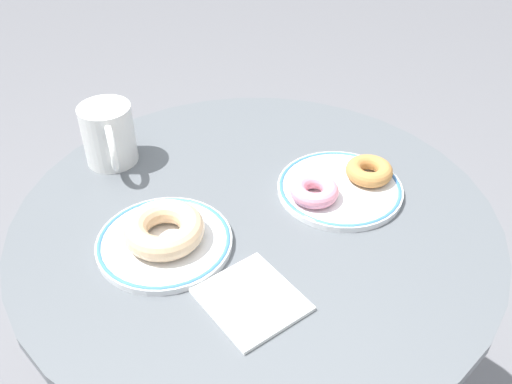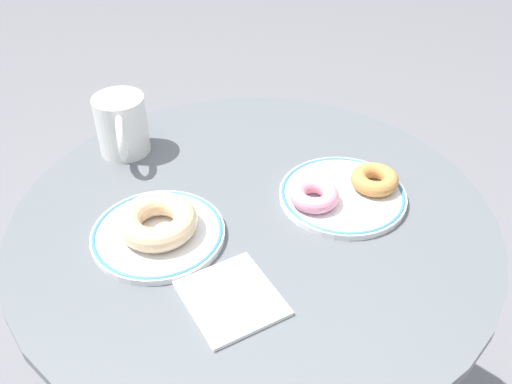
{
  "view_description": "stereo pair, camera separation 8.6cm",
  "coord_description": "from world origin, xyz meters",
  "px_view_note": "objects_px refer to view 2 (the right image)",
  "views": [
    {
      "loc": [
        -0.3,
        -0.58,
        1.29
      ],
      "look_at": [
        0.01,
        0.03,
        0.76
      ],
      "focal_mm": 39.26,
      "sensor_mm": 36.0,
      "label": 1
    },
    {
      "loc": [
        -0.22,
        -0.61,
        1.29
      ],
      "look_at": [
        0.01,
        0.03,
        0.76
      ],
      "focal_mm": 39.26,
      "sensor_mm": 36.0,
      "label": 2
    }
  ],
  "objects_px": {
    "plate_left": "(159,235)",
    "donut_glazed": "(158,223)",
    "cafe_table": "(254,313)",
    "plate_right": "(343,195)",
    "paper_napkin": "(231,298)",
    "coffee_mug": "(122,126)",
    "donut_old_fashioned": "(375,180)",
    "donut_pink_frosted": "(314,195)"
  },
  "relations": [
    {
      "from": "donut_old_fashioned",
      "to": "donut_glazed",
      "type": "bearing_deg",
      "value": 178.56
    },
    {
      "from": "plate_left",
      "to": "donut_glazed",
      "type": "height_order",
      "value": "donut_glazed"
    },
    {
      "from": "plate_left",
      "to": "donut_old_fashioned",
      "type": "relative_size",
      "value": 2.56
    },
    {
      "from": "plate_left",
      "to": "coffee_mug",
      "type": "xyz_separation_m",
      "value": [
        -0.01,
        0.24,
        0.05
      ]
    },
    {
      "from": "plate_left",
      "to": "plate_right",
      "type": "relative_size",
      "value": 0.97
    },
    {
      "from": "cafe_table",
      "to": "donut_glazed",
      "type": "xyz_separation_m",
      "value": [
        -0.14,
        -0.0,
        0.26
      ]
    },
    {
      "from": "plate_left",
      "to": "donut_glazed",
      "type": "bearing_deg",
      "value": 17.26
    },
    {
      "from": "cafe_table",
      "to": "plate_right",
      "type": "relative_size",
      "value": 3.71
    },
    {
      "from": "plate_left",
      "to": "coffee_mug",
      "type": "relative_size",
      "value": 1.46
    },
    {
      "from": "donut_pink_frosted",
      "to": "donut_glazed",
      "type": "bearing_deg",
      "value": 177.01
    },
    {
      "from": "cafe_table",
      "to": "coffee_mug",
      "type": "relative_size",
      "value": 5.59
    },
    {
      "from": "cafe_table",
      "to": "plate_right",
      "type": "xyz_separation_m",
      "value": [
        0.15,
        -0.01,
        0.24
      ]
    },
    {
      "from": "donut_old_fashioned",
      "to": "coffee_mug",
      "type": "distance_m",
      "value": 0.43
    },
    {
      "from": "donut_glazed",
      "to": "donut_pink_frosted",
      "type": "height_order",
      "value": "donut_glazed"
    },
    {
      "from": "donut_glazed",
      "to": "coffee_mug",
      "type": "height_order",
      "value": "coffee_mug"
    },
    {
      "from": "coffee_mug",
      "to": "donut_old_fashioned",
      "type": "bearing_deg",
      "value": -35.49
    },
    {
      "from": "donut_glazed",
      "to": "donut_old_fashioned",
      "type": "bearing_deg",
      "value": -1.44
    },
    {
      "from": "donut_glazed",
      "to": "donut_pink_frosted",
      "type": "bearing_deg",
      "value": -2.99
    },
    {
      "from": "coffee_mug",
      "to": "donut_pink_frosted",
      "type": "bearing_deg",
      "value": -46.02
    },
    {
      "from": "cafe_table",
      "to": "donut_pink_frosted",
      "type": "distance_m",
      "value": 0.27
    },
    {
      "from": "donut_old_fashioned",
      "to": "paper_napkin",
      "type": "bearing_deg",
      "value": -154.15
    },
    {
      "from": "paper_napkin",
      "to": "coffee_mug",
      "type": "bearing_deg",
      "value": 100.17
    },
    {
      "from": "plate_right",
      "to": "donut_pink_frosted",
      "type": "xyz_separation_m",
      "value": [
        -0.05,
        -0.01,
        0.02
      ]
    },
    {
      "from": "plate_right",
      "to": "donut_old_fashioned",
      "type": "xyz_separation_m",
      "value": [
        0.05,
        -0.0,
        0.02
      ]
    },
    {
      "from": "cafe_table",
      "to": "paper_napkin",
      "type": "height_order",
      "value": "paper_napkin"
    },
    {
      "from": "paper_napkin",
      "to": "donut_glazed",
      "type": "bearing_deg",
      "value": 112.9
    },
    {
      "from": "plate_left",
      "to": "plate_right",
      "type": "bearing_deg",
      "value": -1.18
    },
    {
      "from": "donut_glazed",
      "to": "donut_old_fashioned",
      "type": "xyz_separation_m",
      "value": [
        0.34,
        -0.01,
        -0.01
      ]
    },
    {
      "from": "plate_right",
      "to": "cafe_table",
      "type": "bearing_deg",
      "value": 175.93
    },
    {
      "from": "donut_glazed",
      "to": "donut_pink_frosted",
      "type": "distance_m",
      "value": 0.24
    },
    {
      "from": "paper_napkin",
      "to": "coffee_mug",
      "type": "xyz_separation_m",
      "value": [
        -0.07,
        0.39,
        0.05
      ]
    },
    {
      "from": "donut_glazed",
      "to": "paper_napkin",
      "type": "relative_size",
      "value": 0.94
    },
    {
      "from": "cafe_table",
      "to": "donut_pink_frosted",
      "type": "relative_size",
      "value": 9.8
    },
    {
      "from": "cafe_table",
      "to": "plate_right",
      "type": "height_order",
      "value": "plate_right"
    },
    {
      "from": "donut_pink_frosted",
      "to": "coffee_mug",
      "type": "bearing_deg",
      "value": 133.98
    },
    {
      "from": "plate_right",
      "to": "donut_glazed",
      "type": "xyz_separation_m",
      "value": [
        -0.29,
        0.01,
        0.02
      ]
    },
    {
      "from": "plate_right",
      "to": "coffee_mug",
      "type": "height_order",
      "value": "coffee_mug"
    },
    {
      "from": "plate_right",
      "to": "coffee_mug",
      "type": "relative_size",
      "value": 1.51
    },
    {
      "from": "plate_left",
      "to": "donut_glazed",
      "type": "distance_m",
      "value": 0.02
    },
    {
      "from": "donut_old_fashioned",
      "to": "paper_napkin",
      "type": "xyz_separation_m",
      "value": [
        -0.28,
        -0.14,
        -0.02
      ]
    },
    {
      "from": "plate_right",
      "to": "donut_pink_frosted",
      "type": "bearing_deg",
      "value": -173.57
    },
    {
      "from": "plate_right",
      "to": "plate_left",
      "type": "bearing_deg",
      "value": 178.82
    }
  ]
}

